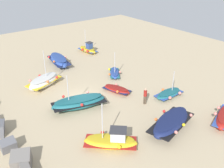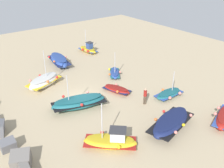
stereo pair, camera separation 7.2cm
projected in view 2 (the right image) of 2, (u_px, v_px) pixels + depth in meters
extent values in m
plane|color=tan|center=(82.00, 98.00, 25.81)|extent=(56.93, 56.93, 0.00)
ellipsoid|color=#2D4C9E|center=(59.00, 61.00, 33.36)|extent=(4.86, 2.36, 1.17)
cube|color=navy|center=(59.00, 60.00, 33.33)|extent=(4.68, 2.39, 0.11)
ellipsoid|color=navy|center=(59.00, 57.00, 33.14)|extent=(4.27, 2.07, 0.20)
sphere|color=orange|center=(54.00, 61.00, 31.89)|extent=(0.26, 0.26, 0.26)
sphere|color=#EA7F75|center=(66.00, 57.00, 33.62)|extent=(0.26, 0.26, 0.26)
sphere|color=red|center=(49.00, 57.00, 33.65)|extent=(0.26, 0.26, 0.26)
ellipsoid|color=navy|center=(171.00, 123.00, 21.06)|extent=(3.03, 5.20, 1.17)
cube|color=black|center=(171.00, 123.00, 21.03)|extent=(3.04, 5.03, 0.13)
ellipsoid|color=#151E45|center=(171.00, 118.00, 20.84)|extent=(2.65, 4.57, 0.22)
sphere|color=#EA7F75|center=(191.00, 115.00, 21.19)|extent=(0.25, 0.25, 0.25)
sphere|color=red|center=(164.00, 111.00, 21.95)|extent=(0.25, 0.25, 0.25)
sphere|color=yellow|center=(183.00, 125.00, 20.33)|extent=(0.25, 0.25, 0.25)
sphere|color=orange|center=(156.00, 119.00, 21.04)|extent=(0.25, 0.25, 0.25)
sphere|color=#EA7F75|center=(176.00, 132.00, 19.33)|extent=(0.25, 0.25, 0.25)
ellipsoid|color=#1E6670|center=(79.00, 103.00, 24.03)|extent=(3.17, 5.43, 1.15)
cube|color=black|center=(79.00, 102.00, 24.01)|extent=(3.13, 5.24, 0.20)
ellipsoid|color=#1A565F|center=(79.00, 99.00, 23.83)|extent=(2.74, 4.77, 0.26)
cylinder|color=#B7B7BC|center=(68.00, 88.00, 22.93)|extent=(0.08, 0.08, 2.46)
sphere|color=red|center=(63.00, 96.00, 24.29)|extent=(0.27, 0.27, 0.27)
sphere|color=red|center=(82.00, 105.00, 23.02)|extent=(0.27, 0.27, 0.27)
sphere|color=#EA7F75|center=(88.00, 92.00, 25.13)|extent=(0.27, 0.27, 0.27)
ellipsoid|color=gold|center=(88.00, 50.00, 37.76)|extent=(3.39, 1.60, 0.70)
cube|color=#2D4C9E|center=(88.00, 50.00, 37.75)|extent=(3.26, 1.62, 0.07)
ellipsoid|color=gold|center=(88.00, 48.00, 37.63)|extent=(2.98, 1.40, 0.12)
cube|color=#2D4784|center=(90.00, 46.00, 37.15)|extent=(0.81, 0.83, 0.87)
cube|color=#333338|center=(89.00, 42.00, 36.94)|extent=(0.94, 0.96, 0.06)
cylinder|color=#B7B7BC|center=(86.00, 38.00, 37.27)|extent=(0.08, 0.08, 2.64)
sphere|color=orange|center=(88.00, 46.00, 38.65)|extent=(0.36, 0.36, 0.36)
sphere|color=red|center=(83.00, 49.00, 37.39)|extent=(0.36, 0.36, 0.36)
sphere|color=yellow|center=(93.00, 48.00, 37.92)|extent=(0.36, 0.36, 0.36)
sphere|color=red|center=(88.00, 51.00, 36.66)|extent=(0.36, 0.36, 0.36)
ellipsoid|color=#2D4C9E|center=(115.00, 73.00, 30.57)|extent=(3.06, 2.62, 0.57)
cube|color=#1E6670|center=(115.00, 73.00, 30.56)|extent=(2.99, 2.58, 0.05)
ellipsoid|color=navy|center=(115.00, 71.00, 30.47)|extent=(2.69, 2.30, 0.09)
cylinder|color=#B7B7BC|center=(115.00, 63.00, 29.54)|extent=(0.08, 0.08, 2.47)
sphere|color=orange|center=(110.00, 74.00, 29.84)|extent=(0.27, 0.27, 0.27)
sphere|color=#EA7F75|center=(120.00, 72.00, 30.52)|extent=(0.27, 0.27, 0.27)
sphere|color=yellow|center=(109.00, 69.00, 31.10)|extent=(0.27, 0.27, 0.27)
ellipsoid|color=white|center=(44.00, 82.00, 28.02)|extent=(3.11, 4.45, 1.13)
cube|color=gold|center=(44.00, 81.00, 28.00)|extent=(3.05, 4.30, 0.18)
ellipsoid|color=beige|center=(44.00, 78.00, 27.82)|extent=(2.69, 3.90, 0.25)
cylinder|color=#B7B7BC|center=(45.00, 64.00, 27.47)|extent=(0.08, 0.08, 2.89)
sphere|color=red|center=(57.00, 77.00, 28.32)|extent=(0.28, 0.28, 0.28)
sphere|color=red|center=(40.00, 76.00, 28.54)|extent=(0.28, 0.28, 0.28)
sphere|color=orange|center=(48.00, 82.00, 27.17)|extent=(0.28, 0.28, 0.28)
sphere|color=#EA7F75|center=(30.00, 80.00, 27.41)|extent=(0.28, 0.28, 0.28)
ellipsoid|color=maroon|center=(117.00, 90.00, 26.89)|extent=(3.28, 2.19, 0.64)
cube|color=navy|center=(117.00, 89.00, 26.88)|extent=(3.17, 2.16, 0.13)
ellipsoid|color=maroon|center=(117.00, 88.00, 26.78)|extent=(2.87, 1.90, 0.16)
sphere|color=#EA7F75|center=(116.00, 84.00, 27.62)|extent=(0.27, 0.27, 0.27)
sphere|color=orange|center=(117.00, 92.00, 25.98)|extent=(0.27, 0.27, 0.27)
ellipsoid|color=gold|center=(110.00, 142.00, 19.23)|extent=(3.82, 3.97, 0.75)
cube|color=maroon|center=(110.00, 142.00, 19.21)|extent=(3.75, 3.89, 0.07)
ellipsoid|color=gold|center=(110.00, 139.00, 19.09)|extent=(3.36, 3.49, 0.13)
cube|color=silver|center=(118.00, 135.00, 18.85)|extent=(1.39, 1.40, 0.75)
cube|color=#333338|center=(118.00, 130.00, 18.66)|extent=(1.61, 1.63, 0.06)
cylinder|color=#B7B7BC|center=(102.00, 121.00, 18.44)|extent=(0.08, 0.08, 2.95)
sphere|color=red|center=(102.00, 132.00, 19.93)|extent=(0.27, 0.27, 0.27)
sphere|color=yellow|center=(119.00, 147.00, 18.27)|extent=(0.27, 0.27, 0.27)
sphere|color=#EA7F75|center=(219.00, 108.00, 22.52)|extent=(0.27, 0.27, 0.27)
sphere|color=#EA7F75|center=(215.00, 114.00, 21.67)|extent=(0.27, 0.27, 0.27)
ellipsoid|color=#1E6670|center=(169.00, 94.00, 26.01)|extent=(1.36, 3.22, 0.60)
cube|color=#2D4C9E|center=(169.00, 94.00, 25.99)|extent=(1.40, 3.09, 0.07)
ellipsoid|color=#1A565F|center=(169.00, 92.00, 25.90)|extent=(1.19, 2.83, 0.11)
cylinder|color=#B7B7BC|center=(173.00, 81.00, 25.69)|extent=(0.08, 0.08, 2.06)
sphere|color=#EA7F75|center=(180.00, 93.00, 25.80)|extent=(0.31, 0.31, 0.31)
sphere|color=orange|center=(163.00, 90.00, 26.48)|extent=(0.31, 0.31, 0.31)
sphere|color=#EA7F75|center=(170.00, 98.00, 24.97)|extent=(0.31, 0.31, 0.31)
cylinder|color=brown|center=(146.00, 100.00, 24.65)|extent=(0.14, 0.14, 0.89)
cylinder|color=brown|center=(144.00, 100.00, 24.65)|extent=(0.14, 0.14, 0.89)
cylinder|color=maroon|center=(145.00, 93.00, 24.32)|extent=(0.32, 0.32, 0.57)
sphere|color=tan|center=(146.00, 90.00, 24.14)|extent=(0.22, 0.22, 0.22)
cube|color=slate|center=(21.00, 160.00, 17.44)|extent=(1.78, 1.75, 1.16)
cube|color=slate|center=(8.00, 145.00, 18.86)|extent=(1.02, 1.11, 1.00)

